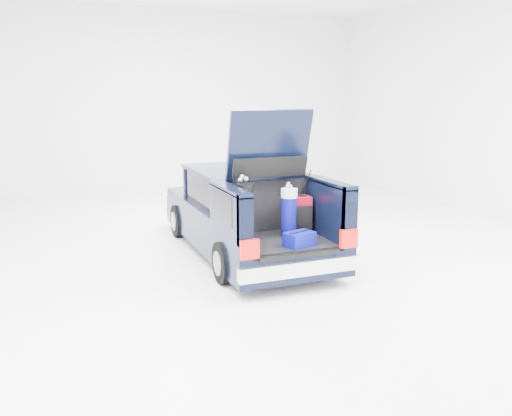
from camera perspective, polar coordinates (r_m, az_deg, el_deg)
name	(u,v)px	position (r m, az deg, el deg)	size (l,w,h in m)	color
ground	(246,252)	(9.40, -1.11, -4.69)	(14.00, 14.00, 0.00)	white
car	(243,213)	(9.33, -1.35, -0.55)	(1.87, 4.65, 2.47)	black
red_suitcase	(299,215)	(8.31, 4.56, -0.70)	(0.39, 0.29, 0.59)	maroon
black_golf_bag	(243,211)	(7.81, -1.33, -0.35)	(0.33, 0.39, 0.95)	black
blue_golf_bag	(289,212)	(8.04, 3.49, -0.43)	(0.29, 0.29, 0.82)	black
blue_duffel	(299,239)	(7.60, 4.59, -3.28)	(0.48, 0.39, 0.22)	#040569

